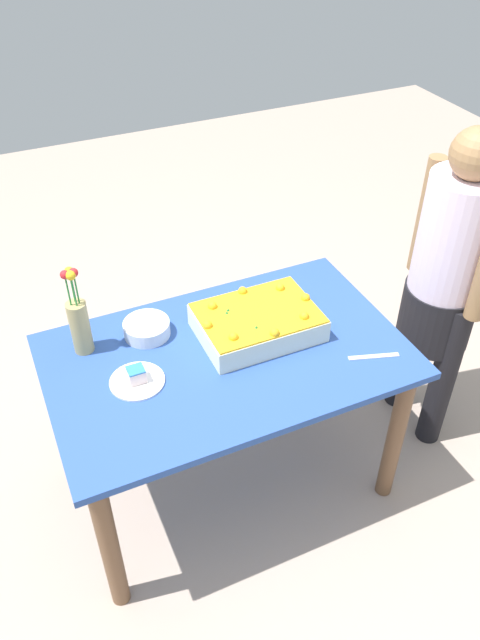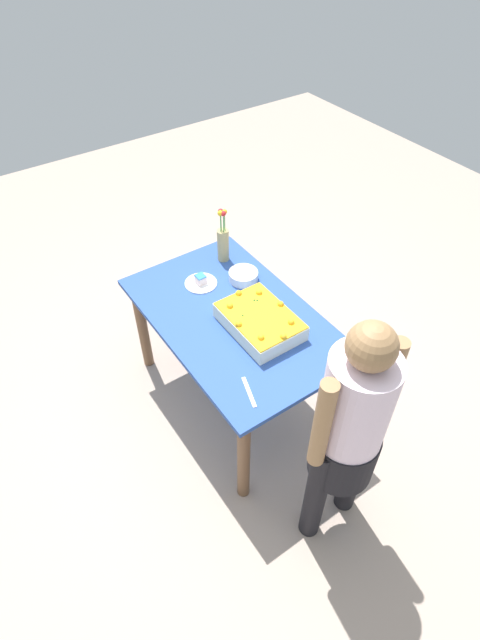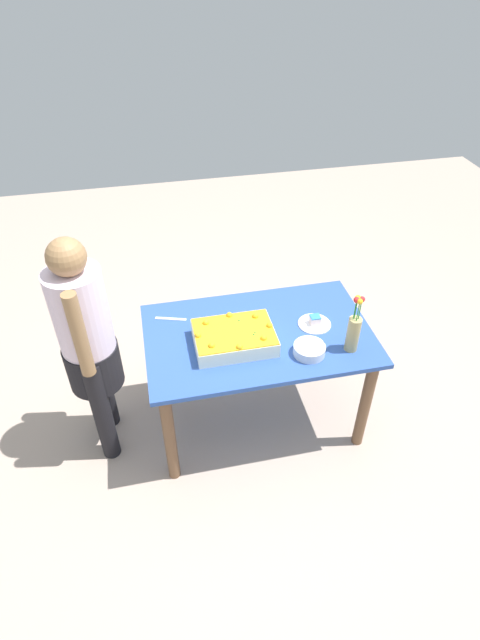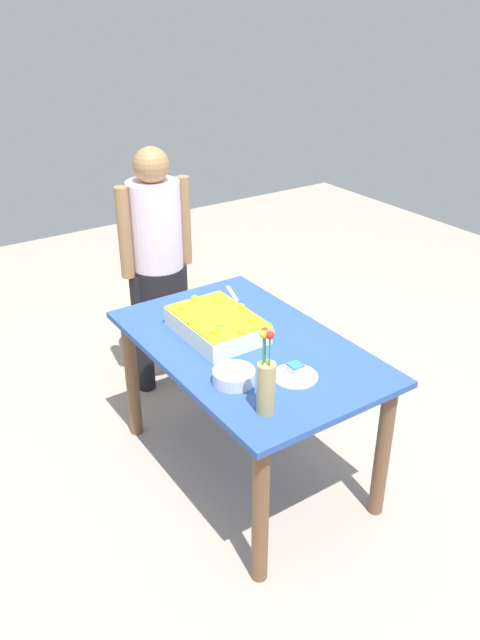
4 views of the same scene
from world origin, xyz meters
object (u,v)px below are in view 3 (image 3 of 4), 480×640
Objects in this scene: fruit_bowl at (309,350)px; serving_plate_with_slice at (315,322)px; sheet_cake at (234,337)px; person_standing at (87,339)px; flower_vase at (354,330)px; cake_knife at (171,319)px.

serving_plate_with_slice is at bearing -115.45° from fruit_bowl.
sheet_cake is at bearing 8.14° from serving_plate_with_slice.
sheet_cake is 0.31× the size of person_standing.
serving_plate_with_slice is 0.26m from fruit_bowl.
serving_plate_with_slice is at bearing -171.86° from sheet_cake.
sheet_cake is at bearing -22.59° from fruit_bowl.
flower_vase is 0.25× the size of person_standing.
serving_plate_with_slice is 1.03× the size of cake_knife.
serving_plate_with_slice is 0.54× the size of flower_vase.
fruit_bowl is (-0.73, 0.47, 0.03)m from cake_knife.
serving_plate_with_slice is at bearing -62.42° from flower_vase.
person_standing reaches higher than serving_plate_with_slice.
person_standing is (0.81, -0.10, 0.05)m from sheet_cake.
sheet_cake reaches higher than fruit_bowl.
serving_plate_with_slice is 0.31m from flower_vase.
fruit_bowl is at bearing -2.75° from flower_vase.
serving_plate_with_slice reaches higher than fruit_bowl.
flower_vase is (-0.98, 0.49, 0.14)m from cake_knife.
person_standing is at bearing 40.87° from cake_knife.
flower_vase reaches higher than sheet_cake.
serving_plate_with_slice is 0.88m from cake_knife.
sheet_cake is 0.67m from flower_vase.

